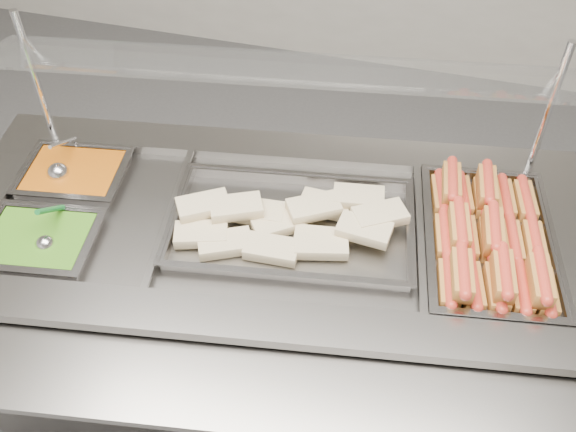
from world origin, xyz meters
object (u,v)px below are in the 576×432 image
(pan_hotdogs, at_px, (487,247))
(pan_wraps, at_px, (291,228))
(steam_counter, at_px, (273,313))
(serving_spoon, at_px, (46,238))
(sneeze_guard, at_px, (279,70))
(ladle, at_px, (59,171))

(pan_hotdogs, height_order, pan_wraps, same)
(steam_counter, xyz_separation_m, pan_hotdogs, (0.56, 0.09, 0.37))
(pan_wraps, xyz_separation_m, serving_spoon, (-0.58, -0.23, 0.03))
(sneeze_guard, bearing_deg, ladle, -163.55)
(steam_counter, height_order, pan_wraps, pan_wraps)
(steam_counter, distance_m, serving_spoon, 0.71)
(steam_counter, height_order, pan_hotdogs, pan_hotdogs)
(ladle, bearing_deg, steam_counter, -1.67)
(steam_counter, bearing_deg, serving_spoon, -157.17)
(sneeze_guard, bearing_deg, steam_counter, -80.87)
(sneeze_guard, relative_size, pan_hotdogs, 2.81)
(pan_wraps, relative_size, ladle, 3.76)
(pan_wraps, height_order, ladle, ladle)
(sneeze_guard, bearing_deg, serving_spoon, -139.94)
(pan_hotdogs, relative_size, ladle, 3.06)
(ladle, relative_size, serving_spoon, 1.12)
(serving_spoon, bearing_deg, pan_hotdogs, 16.02)
(sneeze_guard, distance_m, pan_hotdogs, 0.70)
(pan_wraps, bearing_deg, serving_spoon, -158.35)
(sneeze_guard, height_order, ladle, sneeze_guard)
(steam_counter, relative_size, pan_wraps, 2.71)
(pan_hotdogs, height_order, serving_spoon, serving_spoon)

